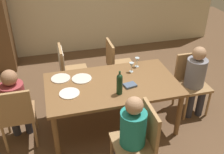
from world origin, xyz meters
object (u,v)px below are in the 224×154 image
(dinner_plate_host, at_px, (69,93))
(handbag, at_px, (96,86))
(wine_glass_near_left, at_px, (137,60))
(wine_glass_centre, at_px, (132,65))
(chair_far_left, at_px, (67,66))
(person_man_bearded, at_px, (196,77))
(chair_right_end, at_px, (191,79))
(dining_table, at_px, (112,88))
(chair_near, at_px, (140,137))
(person_woman_host, at_px, (131,132))
(wine_bottle_tall_green, at_px, (120,83))
(dinner_plate_guest_right, at_px, (61,78))
(person_man_guest, at_px, (15,101))
(chair_left_end, at_px, (16,113))
(dinner_plate_guest_left, at_px, (82,79))
(chair_far_right, at_px, (117,63))

(dinner_plate_host, relative_size, handbag, 0.94)
(wine_glass_near_left, distance_m, wine_glass_centre, 0.18)
(chair_far_left, xyz_separation_m, wine_glass_near_left, (1.01, -0.53, 0.23))
(person_man_bearded, height_order, wine_glass_near_left, person_man_bearded)
(chair_right_end, height_order, person_man_bearded, person_man_bearded)
(dining_table, distance_m, chair_right_end, 1.29)
(chair_near, distance_m, dinner_plate_host, 1.06)
(person_woman_host, height_order, person_man_bearded, person_man_bearded)
(person_woman_host, distance_m, wine_glass_centre, 1.20)
(wine_bottle_tall_green, distance_m, dinner_plate_guest_right, 0.90)
(wine_glass_centre, height_order, handbag, wine_glass_centre)
(chair_right_end, relative_size, chair_far_left, 1.00)
(person_man_guest, xyz_separation_m, wine_glass_centre, (1.63, 0.21, 0.18))
(person_man_guest, xyz_separation_m, dinner_plate_host, (0.69, -0.13, 0.08))
(chair_far_left, bearing_deg, dinner_plate_host, -3.67)
(wine_bottle_tall_green, distance_m, wine_glass_near_left, 0.77)
(chair_near, relative_size, wine_bottle_tall_green, 2.82)
(handbag, bearing_deg, chair_near, -85.46)
(chair_far_left, relative_size, dinner_plate_guest_right, 3.44)
(wine_glass_near_left, bearing_deg, chair_right_end, -18.92)
(chair_far_left, relative_size, person_woman_host, 0.84)
(chair_left_end, relative_size, wine_glass_centre, 6.17)
(chair_right_end, xyz_separation_m, person_man_guest, (-2.56, -0.06, 0.11))
(handbag, bearing_deg, wine_bottle_tall_green, -85.82)
(chair_left_end, relative_size, person_woman_host, 0.84)
(dinner_plate_guest_left, bearing_deg, wine_bottle_tall_green, -48.99)
(person_man_guest, xyz_separation_m, wine_bottle_tall_green, (1.31, -0.28, 0.23))
(chair_near, relative_size, chair_far_right, 1.00)
(person_woman_host, bearing_deg, chair_near, -90.00)
(chair_near, height_order, chair_right_end, same)
(chair_right_end, height_order, person_woman_host, person_woman_host)
(chair_left_end, xyz_separation_m, dinner_plate_guest_right, (0.61, 0.38, 0.19))
(handbag, bearing_deg, wine_glass_near_left, -44.64)
(wine_bottle_tall_green, xyz_separation_m, handbag, (-0.08, 1.15, -0.76))
(person_woman_host, height_order, person_man_guest, person_man_guest)
(wine_glass_centre, relative_size, dinner_plate_host, 0.57)
(dining_table, bearing_deg, dinner_plate_guest_right, 156.04)
(wine_glass_near_left, bearing_deg, handbag, 135.36)
(dining_table, height_order, person_man_guest, person_man_guest)
(person_man_bearded, bearing_deg, wine_glass_near_left, -25.86)
(chair_far_left, relative_size, dinner_plate_guest_left, 3.31)
(chair_right_end, height_order, wine_glass_near_left, chair_right_end)
(chair_right_end, relative_size, person_woman_host, 0.84)
(dining_table, distance_m, wine_glass_near_left, 0.63)
(person_woman_host, bearing_deg, wine_glass_centre, -18.68)
(dinner_plate_guest_left, relative_size, handbag, 0.99)
(chair_near, xyz_separation_m, chair_far_left, (-0.62, 1.78, 0.06))
(dining_table, bearing_deg, dinner_plate_host, -170.22)
(person_woman_host, distance_m, person_man_guest, 1.55)
(chair_right_end, bearing_deg, wine_glass_centre, -8.98)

